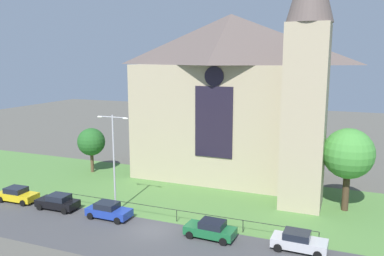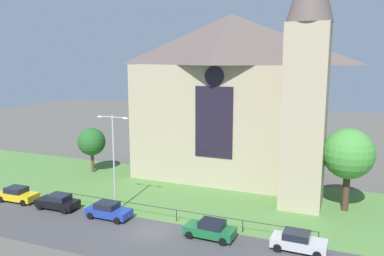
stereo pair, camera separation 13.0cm
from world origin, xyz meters
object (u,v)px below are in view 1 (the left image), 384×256
object	(u,v)px
parked_car_yellow	(17,195)
parked_car_green	(211,229)
tree_right_far	(348,154)
tree_left_far	(91,142)
parked_car_black	(58,202)
parked_car_blue	(109,210)
church_building	(234,95)
streetlamp_near	(114,152)
parked_car_silver	(299,241)

from	to	relation	value
parked_car_yellow	parked_car_green	bearing A→B (deg)	-2.87
tree_right_far	parked_car_yellow	distance (m)	33.69
parked_car_green	tree_right_far	bearing A→B (deg)	-131.21
tree_left_far	parked_car_green	bearing A→B (deg)	-31.06
parked_car_yellow	parked_car_black	xyz separation A→B (m)	(5.38, -0.14, 0.00)
tree_left_far	parked_car_green	xyz separation A→B (m)	(20.92, -12.60, -3.27)
tree_left_far	tree_right_far	bearing A→B (deg)	-3.39
tree_left_far	parked_car_green	size ratio (longest dim) A/B	1.37
parked_car_yellow	parked_car_blue	distance (m)	11.31
church_building	tree_left_far	bearing A→B (deg)	-164.20
tree_left_far	parked_car_green	world-z (taller)	tree_left_far
streetlamp_near	parked_car_black	size ratio (longest dim) A/B	2.25
parked_car_blue	tree_left_far	bearing A→B (deg)	131.60
tree_left_far	parked_car_black	bearing A→B (deg)	-68.66
parked_car_black	parked_car_silver	size ratio (longest dim) A/B	1.00
parked_car_black	parked_car_green	bearing A→B (deg)	177.45
church_building	parked_car_blue	world-z (taller)	church_building
tree_left_far	parked_car_black	world-z (taller)	tree_left_far
streetlamp_near	parked_car_yellow	size ratio (longest dim) A/B	2.24
tree_left_far	parked_car_silver	size ratio (longest dim) A/B	1.38
parked_car_yellow	parked_car_green	distance (m)	21.52
parked_car_black	parked_car_blue	distance (m)	5.93
parked_car_blue	tree_right_far	bearing A→B (deg)	27.57
tree_right_far	parked_car_blue	distance (m)	23.43
parked_car_yellow	parked_car_blue	bearing A→B (deg)	-2.41
streetlamp_near	parked_car_black	bearing A→B (deg)	-164.85
tree_left_far	parked_car_silver	bearing A→B (deg)	-23.38
parked_car_blue	parked_car_silver	world-z (taller)	same
streetlamp_near	parked_car_silver	world-z (taller)	streetlamp_near
church_building	parked_car_silver	bearing A→B (deg)	-59.00
parked_car_yellow	parked_car_silver	bearing A→B (deg)	-1.54
tree_left_far	parked_car_black	distance (m)	13.54
tree_right_far	parked_car_blue	bearing A→B (deg)	-152.92
tree_left_far	streetlamp_near	world-z (taller)	streetlamp_near
parked_car_black	church_building	bearing A→B (deg)	-128.10
church_building	parked_car_silver	world-z (taller)	church_building
parked_car_yellow	parked_car_silver	world-z (taller)	same
tree_left_far	parked_car_silver	xyz separation A→B (m)	(27.98, -12.10, -3.27)
tree_left_far	parked_car_yellow	xyz separation A→B (m)	(-0.60, -12.10, -3.27)
parked_car_yellow	parked_car_black	size ratio (longest dim) A/B	1.00
parked_car_blue	church_building	bearing A→B (deg)	68.46
tree_right_far	streetlamp_near	xyz separation A→B (m)	(-20.66, -8.86, 0.26)
parked_car_yellow	parked_car_blue	size ratio (longest dim) A/B	1.01
tree_right_far	tree_left_far	distance (m)	31.21
church_building	parked_car_black	bearing A→B (deg)	-126.84
church_building	tree_right_far	bearing A→B (deg)	-27.06
streetlamp_near	parked_car_silver	distance (m)	18.34
church_building	tree_left_far	distance (m)	19.43
streetlamp_near	parked_car_black	xyz separation A→B (m)	(-5.67, -1.53, -5.19)
tree_right_far	parked_car_yellow	xyz separation A→B (m)	(-31.71, -10.26, -4.93)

